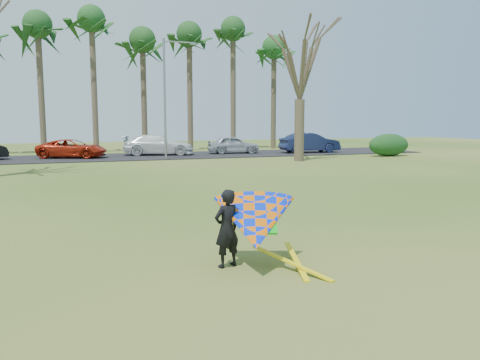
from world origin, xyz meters
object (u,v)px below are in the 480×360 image
object	(u,v)px
bare_tree_right	(300,58)
streetlight	(167,93)
car_2	(72,149)
car_4	(233,145)
kite_flyer	(253,223)
car_5	(310,143)
car_3	(158,145)

from	to	relation	value
bare_tree_right	streetlight	bearing A→B (deg)	152.97
car_2	car_4	distance (m)	11.95
car_2	car_4	bearing A→B (deg)	-66.87
kite_flyer	car_2	bearing A→B (deg)	95.95
bare_tree_right	streetlight	xyz separation A→B (m)	(-7.84, 4.00, -2.10)
bare_tree_right	car_5	world-z (taller)	bare_tree_right
car_3	bare_tree_right	bearing A→B (deg)	-120.35
car_2	car_3	world-z (taller)	car_3
car_4	kite_flyer	bearing A→B (deg)	168.24
car_3	car_2	bearing A→B (deg)	110.41
car_4	kite_flyer	world-z (taller)	kite_flyer
car_2	car_5	size ratio (longest dim) A/B	0.96
streetlight	car_2	distance (m)	7.74
car_3	car_5	xyz separation A→B (m)	(11.96, -1.53, 0.03)
streetlight	car_2	size ratio (longest dim) A/B	1.73
bare_tree_right	car_2	size ratio (longest dim) A/B	2.00
car_4	bare_tree_right	bearing A→B (deg)	-158.08
car_2	car_5	bearing A→B (deg)	-71.42
streetlight	bare_tree_right	bearing A→B (deg)	-27.03
car_5	car_4	bearing A→B (deg)	81.50
car_3	car_4	world-z (taller)	car_3
car_3	car_5	distance (m)	12.06
car_3	car_4	bearing A→B (deg)	-78.87
streetlight	kite_flyer	size ratio (longest dim) A/B	3.35
car_2	streetlight	bearing A→B (deg)	-94.74
bare_tree_right	car_4	xyz separation A→B (m)	(-1.98, 7.36, -5.82)
car_2	car_5	distance (m)	18.08
bare_tree_right	car_3	xyz separation A→B (m)	(-7.82, 7.65, -5.75)
car_3	car_5	world-z (taller)	car_5
streetlight	car_4	world-z (taller)	streetlight
car_3	kite_flyer	bearing A→B (deg)	-172.87
streetlight	car_5	size ratio (longest dim) A/B	1.67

